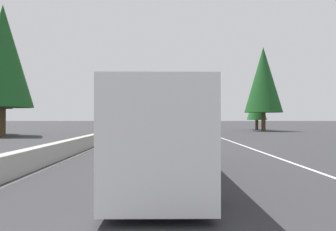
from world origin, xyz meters
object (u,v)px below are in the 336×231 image
Objects in this scene: minivan_near_right at (156,121)px; conifer_right_near at (263,80)px; oncoming_near at (108,128)px; bus_far_center at (161,130)px; box_truck_near_center at (195,123)px; pickup_far_left at (174,121)px; sedan_distant_a at (152,124)px; sedan_far_right at (157,122)px; conifer_left_foreground at (3,56)px; sedan_mid_right at (150,124)px; conifer_right_mid at (257,103)px; bus_distant_b at (177,119)px; sign_gantry_overhead at (169,104)px.

conifer_right_near is at bearing -161.66° from minivan_near_right.
minivan_near_right is at bearing 175.63° from oncoming_near.
oncoming_near is (32.59, 8.28, -1.03)m from bus_far_center.
pickup_far_left is (84.93, 0.19, -0.70)m from box_truck_near_center.
sedan_far_right is at bearing -0.26° from sedan_distant_a.
conifer_left_foreground is (-45.91, 15.78, 8.91)m from sedan_distant_a.
bus_far_center is at bearing -178.31° from sedan_far_right.
sedan_distant_a is 37.74m from oncoming_near.
conifer_right_mid is (-19.25, -20.98, 4.36)m from sedan_mid_right.
conifer_right_mid is at bearing -61.42° from conifer_left_foreground.
sedan_mid_right and oncoming_near have the same top height.
box_truck_near_center is 1.93× the size of sedan_mid_right.
oncoming_near is at bearing 102.96° from conifer_right_near.
bus_far_center is 47.44m from conifer_right_mid.
pickup_far_left is (47.46, -7.40, 0.23)m from sedan_mid_right.
box_truck_near_center reaches higher than oncoming_near.
sedan_mid_right is at bearing 171.13° from pickup_far_left.
conifer_right_near reaches higher than sedan_far_right.
minivan_near_right is (72.62, 7.18, -0.66)m from box_truck_near_center.
pickup_far_left is 24.57m from bus_distant_b.
box_truck_near_center is (25.82, -3.94, -0.11)m from bus_far_center.
pickup_far_left is 73.97m from conifer_right_near.
conifer_right_near reaches higher than oncoming_near.
conifer_right_mid is at bearing -159.29° from minivan_near_right.
conifer_right_near is at bearing -45.52° from box_truck_near_center.
conifer_right_mid is at bearing -90.77° from sign_gantry_overhead.
box_truck_near_center is at bearing 134.48° from conifer_right_near.
oncoming_near is 0.28× the size of conifer_left_foreground.
bus_far_center is 2.05× the size of pickup_far_left.
oncoming_near is at bearing 167.15° from bus_distant_b.
sedan_mid_right is (19.03, 4.48, -4.21)m from sign_gantry_overhead.
bus_far_center is 0.73× the size of conifer_left_foreground.
conifer_right_near is at bearing -110.49° from sign_gantry_overhead.
box_truck_near_center is 0.74× the size of bus_distant_b.
pickup_far_left is at bearing -29.60° from minivan_near_right.
conifer_right_mid reaches higher than pickup_far_left.
conifer_left_foreground reaches higher than sedan_mid_right.
sign_gantry_overhead is 20.00m from sedan_mid_right.
sedan_far_right is 78.91m from oncoming_near.
sedan_mid_right is 0.38× the size of bus_distant_b.
oncoming_near is (-11.67, 9.10, -4.21)m from sign_gantry_overhead.
box_truck_near_center is at bearing -170.41° from sign_gantry_overhead.
sedan_distant_a is 41.37m from pickup_far_left.
conifer_left_foreground reaches higher than sedan_far_right.
sedan_mid_right is at bearing 13.24° from sign_gantry_overhead.
sedan_far_right is (41.32, -0.19, 0.00)m from sedan_distant_a.
sedan_far_right is 0.31× the size of conifer_right_near.
conifer_right_near is at bearing 102.96° from oncoming_near.
conifer_right_mid is (44.04, -17.32, 3.32)m from bus_far_center.
box_truck_near_center is at bearing -179.87° from pickup_far_left.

